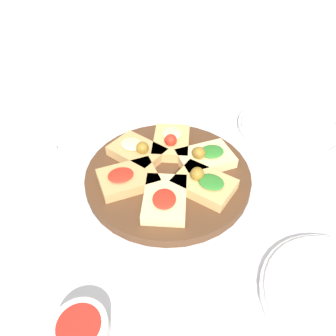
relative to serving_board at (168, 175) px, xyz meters
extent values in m
plane|color=silver|center=(0.00, 0.00, -0.01)|extent=(3.00, 3.00, 0.00)
cylinder|color=#51331E|center=(0.00, 0.00, 0.00)|extent=(0.33, 0.33, 0.02)
cube|color=#E5C689|center=(-0.06, 0.06, 0.02)|extent=(0.13, 0.13, 0.02)
ellipsoid|color=#2D7A28|center=(-0.07, 0.07, 0.04)|extent=(0.06, 0.06, 0.01)
sphere|color=olive|center=(-0.05, 0.05, 0.04)|extent=(0.03, 0.03, 0.03)
cube|color=tan|center=(-0.08, -0.03, 0.02)|extent=(0.13, 0.11, 0.02)
ellipsoid|color=beige|center=(-0.09, -0.03, 0.04)|extent=(0.06, 0.06, 0.01)
sphere|color=red|center=(-0.06, -0.02, 0.04)|extent=(0.03, 0.03, 0.03)
cube|color=tan|center=(-0.02, -0.08, 0.02)|extent=(0.10, 0.12, 0.02)
ellipsoid|color=beige|center=(-0.02, -0.09, 0.04)|extent=(0.05, 0.06, 0.01)
sphere|color=olive|center=(-0.02, -0.06, 0.04)|extent=(0.03, 0.03, 0.03)
cube|color=tan|center=(0.06, -0.06, 0.02)|extent=(0.13, 0.13, 0.02)
ellipsoid|color=red|center=(0.07, -0.07, 0.04)|extent=(0.06, 0.06, 0.01)
cube|color=#E5C689|center=(0.08, 0.03, 0.02)|extent=(0.13, 0.11, 0.02)
ellipsoid|color=red|center=(0.09, 0.03, 0.04)|extent=(0.06, 0.06, 0.01)
cube|color=tan|center=(0.02, 0.08, 0.02)|extent=(0.09, 0.12, 0.02)
ellipsoid|color=#2D7A28|center=(0.02, 0.09, 0.04)|extent=(0.05, 0.06, 0.01)
sphere|color=olive|center=(0.01, 0.07, 0.04)|extent=(0.03, 0.03, 0.03)
cylinder|color=white|center=(-0.28, 0.20, 0.00)|extent=(0.25, 0.25, 0.01)
torus|color=white|center=(-0.28, 0.20, 0.00)|extent=(0.24, 0.24, 0.01)
cylinder|color=silver|center=(-0.25, -0.16, 0.04)|extent=(0.08, 0.08, 0.10)
cube|color=white|center=(0.08, -0.33, 0.00)|extent=(0.13, 0.11, 0.01)
cylinder|color=silver|center=(0.33, 0.01, 0.01)|extent=(0.08, 0.08, 0.03)
cylinder|color=#B22319|center=(0.33, 0.01, 0.02)|extent=(0.06, 0.06, 0.01)
camera|label=1|loc=(0.44, 0.19, 0.46)|focal=35.00mm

